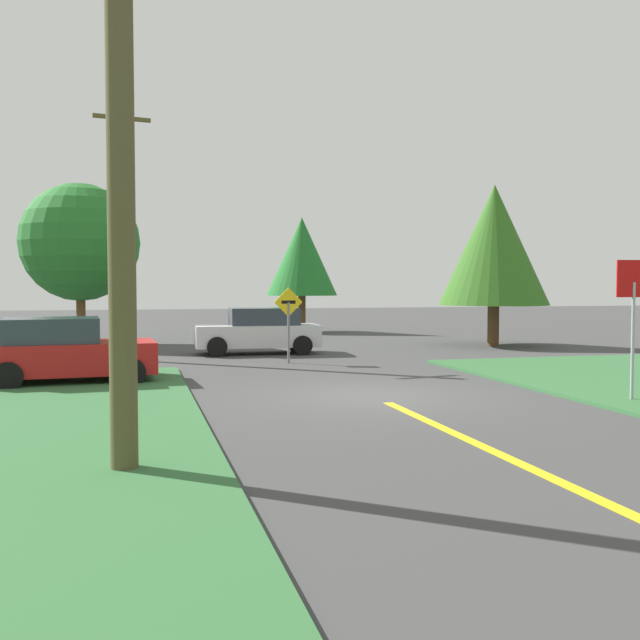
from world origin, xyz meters
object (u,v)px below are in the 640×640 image
utility_pole_near (121,161)px  oak_tree_left (80,242)px  utility_pole_mid (123,225)px  oak_tree_right (494,245)px  pine_tree_center (302,257)px  car_approaching_junction (259,331)px  direction_sign (288,316)px  stop_sign (634,302)px  parked_car_near_building (66,351)px

utility_pole_near → oak_tree_left: bearing=95.2°
utility_pole_mid → oak_tree_left: utility_pole_mid is taller
oak_tree_right → pine_tree_center: bearing=117.8°
car_approaching_junction → oak_tree_left: (-6.34, 5.63, 3.34)m
utility_pole_near → direction_sign: (4.77, 12.34, -2.50)m
car_approaching_junction → direction_sign: 3.36m
stop_sign → oak_tree_left: oak_tree_left is taller
direction_sign → oak_tree_right: 10.55m
utility_pole_near → utility_pole_mid: 14.52m
stop_sign → parked_car_near_building: size_ratio=0.71×
utility_pole_mid → pine_tree_center: 15.24m
car_approaching_junction → oak_tree_left: bearing=-39.4°
stop_sign → parked_car_near_building: stop_sign is taller
parked_car_near_building → pine_tree_center: bearing=56.4°
utility_pole_near → pine_tree_center: size_ratio=1.30×
car_approaching_junction → pine_tree_center: bearing=-108.1°
utility_pole_mid → pine_tree_center: size_ratio=1.41×
utility_pole_near → oak_tree_right: 21.78m
stop_sign → oak_tree_right: size_ratio=0.46×
direction_sign → pine_tree_center: 15.32m
car_approaching_junction → utility_pole_near: size_ratio=0.57×
utility_pole_near → pine_tree_center: 28.31m
parked_car_near_building → direction_sign: 7.08m
pine_tree_center → oak_tree_right: size_ratio=0.93×
parked_car_near_building → oak_tree_left: bearing=87.9°
oak_tree_left → car_approaching_junction: bearing=-41.6°
utility_pole_near → direction_sign: 13.46m
utility_pole_mid → pine_tree_center: (8.76, 12.46, -0.42)m
car_approaching_junction → direction_sign: size_ratio=1.86×
direction_sign → utility_pole_near: bearing=-111.1°
utility_pole_near → utility_pole_mid: (-0.16, 14.51, 0.37)m
car_approaching_junction → parked_car_near_building: same height
pine_tree_center → utility_pole_mid: bearing=-125.1°
car_approaching_junction → oak_tree_right: 10.23m
stop_sign → oak_tree_right: 14.22m
car_approaching_junction → oak_tree_right: size_ratio=0.68×
car_approaching_junction → oak_tree_left: 9.11m
stop_sign → oak_tree_left: (-11.93, 18.08, 2.09)m
utility_pole_mid → oak_tree_right: (14.21, 2.13, -0.32)m
pine_tree_center → oak_tree_right: bearing=-62.2°
stop_sign → utility_pole_mid: 15.40m
car_approaching_junction → pine_tree_center: (4.20, 11.36, 3.10)m
car_approaching_junction → utility_pole_mid: bearing=15.8°
parked_car_near_building → oak_tree_left: 12.62m
car_approaching_junction → oak_tree_left: size_ratio=0.67×
parked_car_near_building → pine_tree_center: (10.08, 17.90, 3.10)m
utility_pole_mid → stop_sign: bearing=-48.2°
pine_tree_center → stop_sign: bearing=-86.7°
car_approaching_junction → oak_tree_right: (9.66, 1.03, 3.20)m
parked_car_near_building → oak_tree_right: (15.53, 7.57, 3.20)m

